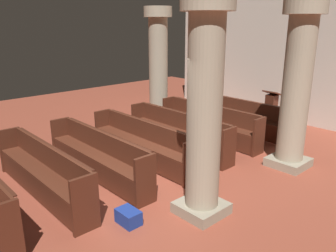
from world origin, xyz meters
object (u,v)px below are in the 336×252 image
pew_row_1 (209,122)px  pew_row_5 (42,170)px  pew_row_4 (97,154)px  pillar_aisle_rear (205,107)px  pillar_aisle_side (297,84)px  kneeler_box_blue (128,217)px  pew_row_0 (235,114)px  pew_row_2 (178,130)px  pillar_far_side (158,63)px  hymn_book (191,114)px  lectern (271,111)px  pew_row_3 (142,141)px

pew_row_1 → pew_row_5: size_ratio=1.00×
pew_row_4 → pillar_aisle_rear: pillar_aisle_rear is taller
pillar_aisle_side → kneeler_box_blue: 4.25m
kneeler_box_blue → pew_row_1: bearing=114.3°
pew_row_0 → pillar_aisle_side: 2.93m
pew_row_1 → pew_row_4: bearing=-90.0°
pew_row_2 → pew_row_5: bearing=-90.0°
pew_row_0 → pillar_far_side: bearing=-158.9°
pillar_aisle_side → hymn_book: bearing=-157.7°
pillar_aisle_side → lectern: pillar_aisle_side is taller
pillar_far_side → hymn_book: (2.52, -1.18, -0.87)m
pew_row_4 → kneeler_box_blue: pew_row_4 is taller
kneeler_box_blue → pew_row_2: bearing=122.3°
pew_row_2 → hymn_book: hymn_book is taller
pew_row_3 → pew_row_5: 2.25m
lectern → hymn_book: lectern is taller
pew_row_1 → pillar_aisle_rear: 3.93m
pew_row_1 → pew_row_5: same height
pew_row_0 → pew_row_5: 5.62m
pew_row_0 → pillar_aisle_rear: (2.33, -4.00, 1.30)m
pew_row_0 → lectern: lectern is taller
pillar_aisle_rear → pew_row_1: bearing=129.0°
pew_row_0 → kneeler_box_blue: bearing=-70.7°
pew_row_4 → kneeler_box_blue: bearing=-17.6°
pew_row_1 → pew_row_5: (0.00, -4.50, 0.00)m
pew_row_4 → pillar_aisle_rear: 2.72m
pillar_aisle_rear → pew_row_2: bearing=143.1°
pew_row_3 → lectern: (0.46, 4.51, -0.03)m
pillar_aisle_side → hymn_book: 2.43m
pew_row_2 → pew_row_5: (0.00, -3.37, 0.00)m
pew_row_5 → kneeler_box_blue: size_ratio=8.07×
hymn_book → pew_row_4: bearing=-95.5°
pew_row_3 → pew_row_5: same height
pew_row_3 → pew_row_4: same height
kneeler_box_blue → pillar_aisle_rear: bearing=62.2°
pew_row_2 → kneeler_box_blue: size_ratio=8.07×
pillar_aisle_rear → pew_row_0: bearing=120.2°
kneeler_box_blue → lectern: bearing=102.0°
pew_row_2 → pillar_far_side: bearing=149.1°
pew_row_1 → pillar_far_side: 2.64m
pew_row_2 → pew_row_3: size_ratio=1.00×
pew_row_5 → pillar_far_side: size_ratio=0.91×
pew_row_2 → hymn_book: size_ratio=15.78×
pew_row_0 → pillar_aisle_side: bearing=-27.1°
pew_row_4 → pillar_aisle_side: size_ratio=0.91×
pew_row_2 → pillar_aisle_side: bearing=24.3°
pew_row_1 → pillar_aisle_rear: size_ratio=0.91×
pew_row_3 → pillar_aisle_rear: bearing=-15.1°
pew_row_0 → pew_row_1: (0.00, -1.12, 0.00)m
pillar_aisle_rear → kneeler_box_blue: size_ratio=8.89×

